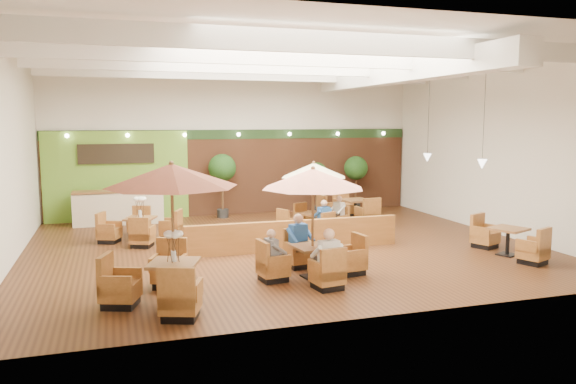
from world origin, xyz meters
name	(u,v)px	position (x,y,z in m)	size (l,w,h in m)	color
room	(279,118)	(0.25, 1.22, 3.63)	(14.04, 14.00, 5.52)	#381E0F
service_counter	(119,207)	(-4.40, 5.10, 0.58)	(3.00, 0.75, 1.18)	beige
booth_divider	(295,235)	(0.17, -0.50, 0.42)	(6.07, 0.18, 0.84)	brown
table_0	(169,203)	(-3.54, -3.99, 1.99)	(2.75, 2.91, 2.80)	brown
table_1	(313,202)	(-0.28, -3.19, 1.75)	(2.56, 2.56, 2.56)	brown
table_2	(314,184)	(1.49, 1.57, 1.59)	(2.39, 2.39, 2.30)	brown
table_3	(141,227)	(-3.82, 2.06, 0.42)	(2.55, 2.55, 1.49)	brown
table_4	(508,242)	(5.40, -2.76, 0.36)	(1.10, 2.70, 0.95)	brown
table_5	(348,211)	(3.33, 3.10, 0.38)	(1.85, 2.72, 1.01)	brown
topiary_0	(222,170)	(-0.72, 5.30, 1.75)	(1.01, 1.01, 2.36)	black
topiary_1	(316,175)	(2.96, 5.30, 1.47)	(0.85, 0.85, 1.97)	black
topiary_2	(356,170)	(4.62, 5.30, 1.62)	(0.94, 0.94, 2.18)	black
diner_0	(328,253)	(-0.28, -4.13, 0.78)	(0.44, 0.36, 0.86)	silver
diner_1	(299,236)	(-0.28, -2.26, 0.78)	(0.46, 0.41, 0.86)	#24529D
diner_2	(273,249)	(-1.21, -3.19, 0.73)	(0.34, 0.38, 0.72)	slate
diner_3	(323,215)	(1.49, 0.74, 0.73)	(0.40, 0.36, 0.73)	#24529D
diner_4	(338,209)	(2.32, 1.57, 0.73)	(0.37, 0.39, 0.71)	silver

